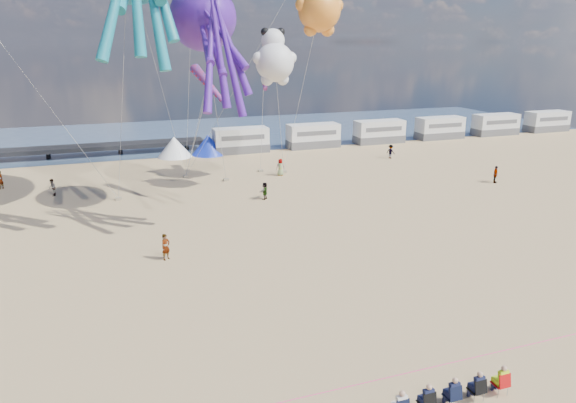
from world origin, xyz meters
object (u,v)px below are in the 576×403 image
object	(u,v)px
spectator_row	(452,391)
motorhome_0	(241,140)
beachgoer_5	(0,180)
kite_teddy_orange	(319,10)
beachgoer_2	(391,152)
windsock_mid	(264,73)
beachgoer_0	(280,167)
motorhome_3	(440,128)
kite_panda	(275,62)
sandbag_b	(226,180)
tent_blue	(208,145)
sandbag_c	(284,172)
motorhome_1	(313,136)
beachgoer_1	(52,187)
kite_octopus_purple	(203,18)
sandbag_d	(261,171)
windsock_right	(209,85)
beachgoer_4	(265,191)
motorhome_2	(379,132)
beachgoer_3	(495,174)
tent_white	(174,147)
sandbag_a	(119,199)
motorhome_4	(495,124)
sandbag_e	(186,176)
motorhome_5	(547,121)
standing_person	(166,247)

from	to	relation	value
spectator_row	motorhome_0	bearing A→B (deg)	85.25
beachgoer_5	kite_teddy_orange	size ratio (longest dim) A/B	0.27
beachgoer_2	windsock_mid	bearing A→B (deg)	71.02
beachgoer_0	windsock_mid	xyz separation A→B (m)	(-1.66, -0.20, 9.32)
motorhome_3	kite_panda	world-z (taller)	kite_panda
beachgoer_2	sandbag_b	distance (m)	20.59
tent_blue	windsock_mid	world-z (taller)	windsock_mid
beachgoer_2	kite_panda	size ratio (longest dim) A/B	0.29
beachgoer_2	sandbag_c	world-z (taller)	beachgoer_2
motorhome_1	beachgoer_1	size ratio (longest dim) A/B	4.34
kite_octopus_purple	sandbag_d	bearing A→B (deg)	36.70
motorhome_0	windsock_right	xyz separation A→B (m)	(-6.94, -17.86, 8.08)
motorhome_1	windsock_mid	bearing A→B (deg)	-128.87
motorhome_0	sandbag_d	bearing A→B (deg)	-92.84
motorhome_0	beachgoer_4	xyz separation A→B (m)	(-2.89, -19.77, -0.76)
motorhome_2	spectator_row	distance (m)	52.51
windsock_right	motorhome_2	bearing A→B (deg)	15.88
motorhome_2	beachgoer_3	xyz separation A→B (m)	(0.53, -21.88, -0.68)
tent_white	motorhome_0	bearing A→B (deg)	0.00
motorhome_3	sandbag_c	xyz separation A→B (m)	(-26.85, -11.49, -1.39)
sandbag_a	motorhome_4	bearing A→B (deg)	16.77
motorhome_1	beachgoer_4	distance (m)	23.34
beachgoer_1	beachgoer_0	bearing A→B (deg)	90.66
motorhome_1	motorhome_3	bearing A→B (deg)	0.00
motorhome_2	spectator_row	bearing A→B (deg)	-115.89
tent_white	motorhome_2	bearing A→B (deg)	0.00
motorhome_3	beachgoer_5	size ratio (longest dim) A/B	3.82
sandbag_c	tent_white	bearing A→B (deg)	130.04
motorhome_1	beachgoer_3	size ratio (longest dim) A/B	4.01
motorhome_2	motorhome_1	bearing A→B (deg)	180.00
beachgoer_0	sandbag_e	size ratio (longest dim) A/B	3.45
motorhome_1	beachgoer_4	world-z (taller)	motorhome_1
tent_blue	sandbag_e	distance (m)	10.93
motorhome_5	kite_teddy_orange	size ratio (longest dim) A/B	1.03
beachgoer_1	sandbag_a	size ratio (longest dim) A/B	3.04
tent_white	kite_octopus_purple	xyz separation A→B (m)	(0.26, -20.82, 13.43)
kite_teddy_orange	kite_panda	bearing A→B (deg)	-179.80
motorhome_0	sandbag_b	size ratio (longest dim) A/B	13.20
beachgoer_4	kite_panda	distance (m)	10.89
motorhome_3	windsock_mid	size ratio (longest dim) A/B	1.09
beachgoer_4	sandbag_a	distance (m)	12.54
motorhome_5	windsock_mid	size ratio (longest dim) A/B	1.09
motorhome_5	spectator_row	xyz separation A→B (m)	(-51.43, -47.23, -0.85)
motorhome_0	beachgoer_5	size ratio (longest dim) A/B	3.82
sandbag_d	kite_panda	xyz separation A→B (m)	(-0.72, -7.41, 11.19)
tent_white	kite_panda	bearing A→B (deg)	-69.07
motorhome_3	tent_blue	xyz separation A→B (m)	(-32.50, 0.00, -0.30)
beachgoer_1	standing_person	bearing A→B (deg)	24.35
sandbag_b	kite_octopus_purple	size ratio (longest dim) A/B	0.04
tent_white	windsock_mid	distance (m)	17.14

